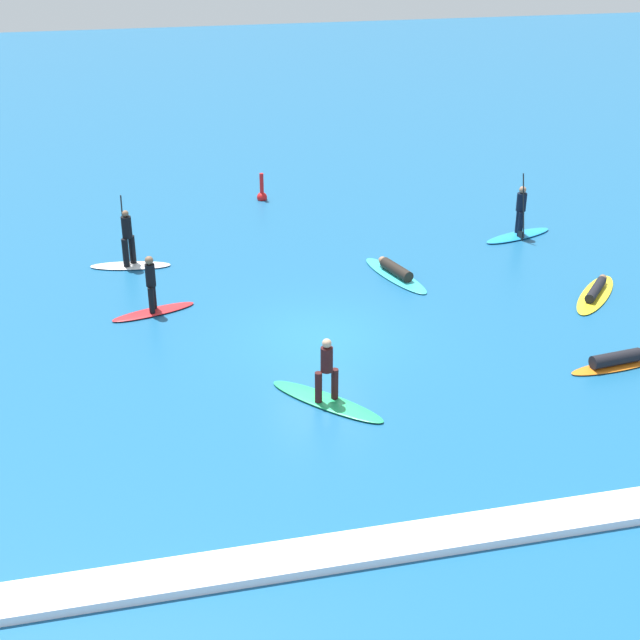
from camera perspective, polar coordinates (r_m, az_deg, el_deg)
ground_plane at (r=24.28m, az=0.00°, el=-1.06°), size 120.00×120.00×0.00m
surfer_on_teal_board at (r=28.09m, az=4.79°, el=3.04°), size 1.61×3.32×0.42m
surfer_on_white_board at (r=29.22m, az=-12.00°, el=4.27°), size 2.62×1.13×2.29m
surfer_on_yellow_board at (r=27.90m, az=17.06°, el=1.71°), size 2.70×2.92×0.36m
surfer_on_orange_board at (r=23.92m, az=18.30°, el=-2.47°), size 2.68×0.86×0.42m
surfer_on_red_board at (r=25.85m, az=-10.57°, el=1.39°), size 2.51×1.28×1.74m
surfer_on_green_board at (r=21.08m, az=0.42°, el=-4.42°), size 2.58×2.83×1.69m
surfer_on_blue_board at (r=31.88m, az=12.50°, el=5.95°), size 2.87×1.55×2.32m
marker_buoy at (r=35.15m, az=-3.70°, el=7.95°), size 0.40×0.40×1.15m
wave_crest at (r=17.23m, az=6.67°, el=-13.59°), size 17.90×0.90×0.18m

